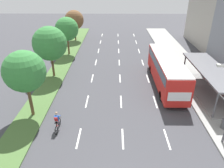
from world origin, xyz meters
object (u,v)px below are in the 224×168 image
Objects in this scene: median_tree_fourth at (67,29)px; median_tree_fifth at (74,20)px; median_tree_second at (25,72)px; median_tree_third at (50,44)px; bus at (167,69)px; cyclist at (57,122)px; bus_shelter at (212,79)px.

median_tree_fourth is 8.52m from median_tree_fifth.
median_tree_third is at bearing 91.91° from median_tree_second.
bus is 1.86× the size of median_tree_second.
median_tree_second is 1.03× the size of median_tree_fourth.
cyclist is 0.32× the size of median_tree_fifth.
bus is at bearing -38.42° from median_tree_fourth.
median_tree_third reaches higher than bus.
bus is at bearing 153.06° from bus_shelter.
bus_shelter is 1.72× the size of median_tree_fourth.
bus is 14.04m from median_tree_third.
median_tree_second is at bearing -166.67° from bus_shelter.
median_tree_fourth is (-2.82, 19.05, 3.38)m from cyclist.
median_tree_third is at bearing 106.29° from cyclist.
median_tree_fifth reaches higher than cyclist.
median_tree_second reaches higher than bus_shelter.
median_tree_fourth is (0.26, 8.51, -0.14)m from median_tree_third.
median_tree_fourth is at bearing -87.69° from median_tree_fifth.
median_tree_second is 8.52m from median_tree_third.
bus is 15.03m from median_tree_second.
cyclist is 19.55m from median_tree_fourth.
median_tree_fourth is at bearing 90.08° from median_tree_second.
cyclist is (-14.89, -6.22, -1.08)m from bus_shelter.
median_tree_second is at bearing -89.18° from median_tree_fifth.
median_tree_second is 0.97× the size of median_tree_third.
bus is 1.81× the size of median_tree_third.
median_tree_fourth is at bearing 98.42° from cyclist.
cyclist is (-10.61, -8.39, -1.28)m from bus.
median_tree_fifth is (-18.05, 21.34, 2.17)m from bus_shelter.
median_tree_fourth reaches higher than cyclist.
median_tree_fourth is at bearing 88.24° from median_tree_third.
median_tree_fourth reaches higher than bus_shelter.
bus_shelter is 16.17m from cyclist.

